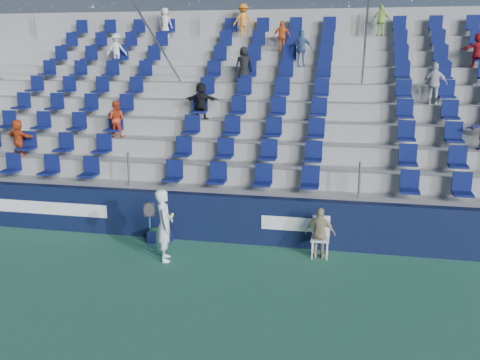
# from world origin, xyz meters

# --- Properties ---
(ground) EXTENTS (70.00, 70.00, 0.00)m
(ground) POSITION_xyz_m (0.00, 0.00, 0.00)
(ground) COLOR #2E6D51
(ground) RESTS_ON ground
(sponsor_wall) EXTENTS (24.00, 0.32, 1.20)m
(sponsor_wall) POSITION_xyz_m (0.00, 3.15, 0.60)
(sponsor_wall) COLOR black
(sponsor_wall) RESTS_ON ground
(grandstand) EXTENTS (24.00, 8.17, 6.63)m
(grandstand) POSITION_xyz_m (-0.00, 8.24, 2.14)
(grandstand) COLOR #9E9F99
(grandstand) RESTS_ON ground
(tennis_player) EXTENTS (0.70, 0.72, 1.68)m
(tennis_player) POSITION_xyz_m (-1.32, 1.64, 0.84)
(tennis_player) COLOR white
(tennis_player) RESTS_ON ground
(line_judge_chair) EXTENTS (0.43, 0.44, 0.95)m
(line_judge_chair) POSITION_xyz_m (2.16, 2.65, 0.54)
(line_judge_chair) COLOR white
(line_judge_chair) RESTS_ON ground
(line_judge) EXTENTS (0.74, 0.39, 1.21)m
(line_judge) POSITION_xyz_m (2.16, 2.50, 0.60)
(line_judge) COLOR tan
(line_judge) RESTS_ON ground
(ball_bin) EXTENTS (0.59, 0.39, 0.33)m
(ball_bin) POSITION_xyz_m (-1.85, 2.75, 0.18)
(ball_bin) COLOR #0F1539
(ball_bin) RESTS_ON ground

